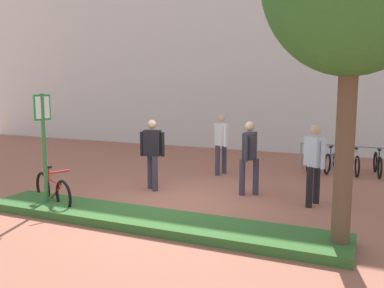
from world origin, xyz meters
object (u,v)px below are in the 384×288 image
Objects in this scene: bike_at_sign at (53,190)px; person_casual_tan at (314,160)px; bike_rack_cluster at (366,163)px; person_suited_navy at (249,153)px; person_suited_dark at (152,150)px; bollard_steel at (310,163)px; parking_sign_post at (43,134)px; person_shirt_white at (221,140)px.

bike_at_sign is 0.90× the size of person_casual_tan.
bike_rack_cluster is at bearing 45.58° from bike_at_sign.
person_suited_navy is at bearing 36.13° from bike_at_sign.
person_suited_navy is (2.29, 0.48, 0.00)m from person_suited_dark.
bollard_steel reaches higher than bike_at_sign.
person_casual_tan and person_suited_navy have the same top height.
person_suited_dark is (-4.74, -4.01, 0.64)m from bike_rack_cluster.
bike_at_sign is 1.73× the size of bollard_steel.
parking_sign_post reaches higher than bike_rack_cluster.
person_casual_tan is 1.51m from person_suited_navy.
person_casual_tan is at bearing -10.46° from person_suited_navy.
parking_sign_post reaches higher than person_suited_navy.
person_suited_dark is 2.34m from person_suited_navy.
bike_rack_cluster is 1.93m from bollard_steel.
bollard_steel is 4.32m from person_suited_dark.
bollard_steel is 0.52× the size of person_casual_tan.
person_suited_dark reaches higher than bike_at_sign.
bollard_steel is (4.60, 4.94, -1.11)m from parking_sign_post.
person_casual_tan is 3.56m from person_shirt_white.
person_casual_tan is 3.78m from person_suited_dark.
bike_rack_cluster is 4.34m from person_suited_navy.
person_casual_tan and person_shirt_white have the same top height.
bike_at_sign is (-0.00, 0.19, -1.21)m from parking_sign_post.
person_shirt_white reaches higher than bike_rack_cluster.
parking_sign_post reaches higher than person_casual_tan.
person_suited_navy is (1.36, -1.87, 0.00)m from person_shirt_white.
person_casual_tan is at bearing 3.13° from person_suited_dark.
parking_sign_post reaches higher than person_suited_dark.
parking_sign_post is 5.14m from person_shirt_white.
bike_rack_cluster is at bearing 75.70° from person_casual_tan.
parking_sign_post is 4.51m from person_suited_navy.
parking_sign_post is at bearing -114.99° from person_shirt_white.
person_suited_dark is at bearing -139.81° from bike_rack_cluster.
person_shirt_white is (-3.81, -1.66, 0.64)m from bike_rack_cluster.
person_suited_navy is at bearing 38.13° from parking_sign_post.
person_casual_tan is (5.01, 2.30, 0.63)m from bike_at_sign.
bollard_steel is (4.60, 4.75, 0.10)m from bike_at_sign.
person_shirt_white is (-2.44, -0.31, 0.53)m from bollard_steel.
bike_rack_cluster is 2.18× the size of person_suited_dark.
parking_sign_post is 1.38× the size of person_shirt_white.
bollard_steel is (-1.37, -1.35, 0.10)m from bike_rack_cluster.
bike_at_sign is 4.41m from person_suited_navy.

